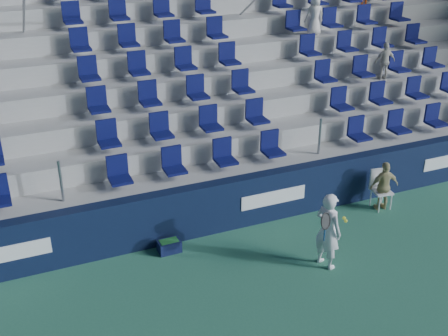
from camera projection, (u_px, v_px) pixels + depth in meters
name	position (u px, v px, depth m)	size (l,w,h in m)	color
ground	(275.00, 319.00, 9.97)	(70.00, 70.00, 0.00)	#2F6F54
sponsor_wall	(210.00, 208.00, 12.33)	(24.00, 0.32, 1.20)	#0E1833
grandstand	(143.00, 78.00, 15.88)	(24.00, 8.17, 6.63)	#A5A49F
tennis_player	(328.00, 230.00, 11.09)	(0.69, 0.69, 1.64)	white
line_judge_chair	(380.00, 186.00, 13.39)	(0.47, 0.49, 0.97)	white
line_judge	(384.00, 186.00, 13.24)	(0.72, 0.30, 1.23)	tan
ball_bin	(169.00, 246.00, 11.82)	(0.48, 0.32, 0.27)	#0F1539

